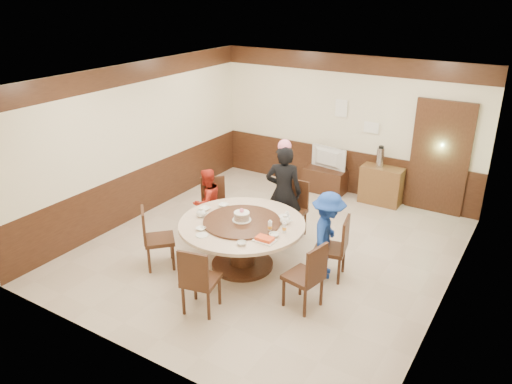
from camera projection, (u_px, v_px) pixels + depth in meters
The scene contains 31 objects.
room at pixel (271, 188), 7.81m from camera, with size 6.00×6.04×2.84m.
banquet_table at pixel (242, 235), 7.52m from camera, with size 1.90×1.90×0.78m.
chair_0 at pixel (331, 258), 7.35m from camera, with size 0.53×0.52×0.97m.
chair_1 at pixel (292, 219), 8.55m from camera, with size 0.44×0.45×0.97m.
chair_2 at pixel (215, 216), 8.67m from camera, with size 0.62×0.62×0.97m.
chair_3 at pixel (159, 248), 7.62m from camera, with size 0.62×0.62×0.97m.
chair_4 at pixel (201, 290), 6.57m from camera, with size 0.53×0.53×0.97m.
chair_5 at pixel (304, 287), 6.65m from camera, with size 0.53×0.52×0.97m.
person_standing at pixel (283, 193), 8.29m from camera, with size 0.60×0.40×1.66m, color black.
person_red at pixel (207, 202), 8.55m from camera, with size 0.57×0.45×1.18m, color #AB2416.
person_blue at pixel (328, 235), 7.25m from camera, with size 0.86×0.49×1.32m, color #183A9C.
birthday_cake at pixel (242, 216), 7.41m from camera, with size 0.29×0.29×0.20m.
teapot_left at pixel (201, 213), 7.59m from camera, with size 0.17×0.15×0.13m, color white.
teapot_right at pixel (285, 220), 7.37m from camera, with size 0.17×0.15×0.13m, color white.
bowl_0 at pixel (224, 205), 7.97m from camera, with size 0.15×0.15×0.04m, color white.
bowl_1 at pixel (242, 243), 6.80m from camera, with size 0.14×0.14×0.04m, color white.
bowl_2 at pixel (201, 229), 7.21m from camera, with size 0.14×0.14×0.03m, color white.
bowl_3 at pixel (274, 235), 7.02m from camera, with size 0.15×0.15×0.05m, color white.
bowl_4 at pixel (205, 209), 7.84m from camera, with size 0.16×0.16×0.04m, color white.
saucer_near at pixel (202, 235), 7.05m from camera, with size 0.18×0.18×0.01m, color white.
saucer_far at pixel (284, 217), 7.61m from camera, with size 0.18×0.18×0.01m, color white.
shrimp_platter at pixel (265, 239), 6.89m from camera, with size 0.30×0.20×0.06m.
bottle_0 at pixel (270, 227), 7.13m from camera, with size 0.06×0.06×0.16m, color white.
bottle_1 at pixel (284, 228), 7.10m from camera, with size 0.06×0.06×0.16m, color white.
bottle_2 at pixel (287, 217), 7.41m from camera, with size 0.06×0.06×0.16m, color white.
tv_stand at pixel (325, 180), 10.40m from camera, with size 0.85×0.45×0.50m, color #371D11.
television at pixel (326, 158), 10.22m from camera, with size 0.80×0.10×0.46m, color gray.
side_cabinet at pixel (381, 185), 9.81m from camera, with size 0.80×0.40×0.75m, color brown.
thermos at pixel (380, 157), 9.62m from camera, with size 0.15×0.15×0.38m, color silver.
notice_left at pixel (341, 108), 9.91m from camera, with size 0.25×0.00×0.35m, color white.
notice_right at pixel (371, 128), 9.71m from camera, with size 0.30×0.00×0.22m, color white.
Camera 1 is at (3.61, -6.25, 4.05)m, focal length 35.00 mm.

